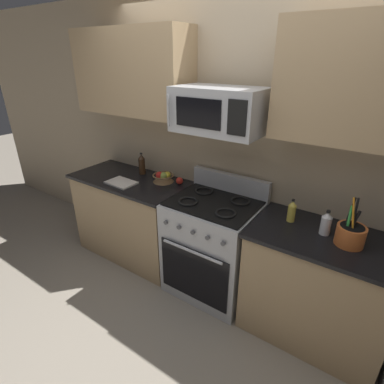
{
  "coord_description": "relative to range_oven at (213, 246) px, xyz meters",
  "views": [
    {
      "loc": [
        1.14,
        -1.29,
        2.07
      ],
      "look_at": [
        -0.14,
        0.59,
        1.03
      ],
      "focal_mm": 28.07,
      "sensor_mm": 36.0,
      "label": 1
    }
  ],
  "objects": [
    {
      "name": "bottle_soy",
      "position": [
        -1.0,
        0.18,
        0.54
      ],
      "size": [
        0.07,
        0.07,
        0.23
      ],
      "color": "#382314",
      "rests_on": "counter_left"
    },
    {
      "name": "counter_left",
      "position": [
        -1.02,
        -0.0,
        -0.02
      ],
      "size": [
        1.26,
        0.63,
        0.91
      ],
      "color": "tan",
      "rests_on": "ground"
    },
    {
      "name": "fruit_basket",
      "position": [
        -0.67,
        0.14,
        0.48
      ],
      "size": [
        0.22,
        0.22,
        0.1
      ],
      "color": "brown",
      "rests_on": "counter_left"
    },
    {
      "name": "counter_right",
      "position": [
        0.91,
        -0.0,
        -0.02
      ],
      "size": [
        1.04,
        0.63,
        0.91
      ],
      "color": "tan",
      "rests_on": "ground"
    },
    {
      "name": "bottle_vinegar",
      "position": [
        0.89,
        0.03,
        0.52
      ],
      "size": [
        0.07,
        0.07,
        0.19
      ],
      "color": "silver",
      "rests_on": "counter_right"
    },
    {
      "name": "ground_plane",
      "position": [
        0.0,
        -0.71,
        -0.47
      ],
      "size": [
        16.0,
        16.0,
        0.0
      ],
      "primitive_type": "plane",
      "color": "gray"
    },
    {
      "name": "microwave",
      "position": [
        -0.0,
        0.03,
        1.22
      ],
      "size": [
        0.69,
        0.44,
        0.34
      ],
      "color": "#B2B5BA"
    },
    {
      "name": "cutting_board",
      "position": [
        -0.99,
        -0.14,
        0.44
      ],
      "size": [
        0.3,
        0.22,
        0.02
      ],
      "primitive_type": "cube",
      "rotation": [
        0.0,
        0.0,
        -0.04
      ],
      "color": "silver",
      "rests_on": "counter_left"
    },
    {
      "name": "wall_back",
      "position": [
        0.0,
        0.38,
        0.83
      ],
      "size": [
        8.0,
        0.1,
        2.6
      ],
      "primitive_type": "cube",
      "color": "tan",
      "rests_on": "ground"
    },
    {
      "name": "bottle_oil",
      "position": [
        0.63,
        0.08,
        0.52
      ],
      "size": [
        0.06,
        0.06,
        0.18
      ],
      "color": "gold",
      "rests_on": "counter_right"
    },
    {
      "name": "utensil_crock",
      "position": [
        1.05,
        -0.01,
        0.51
      ],
      "size": [
        0.19,
        0.19,
        0.34
      ],
      "color": "#D1662D",
      "rests_on": "counter_right"
    },
    {
      "name": "upper_cabinets_left",
      "position": [
        -1.02,
        0.16,
        1.45
      ],
      "size": [
        1.25,
        0.34,
        0.76
      ],
      "color": "tan"
    },
    {
      "name": "apple_loose",
      "position": [
        -0.5,
        0.17,
        0.47
      ],
      "size": [
        0.07,
        0.07,
        0.07
      ],
      "primitive_type": "sphere",
      "color": "red",
      "rests_on": "counter_left"
    },
    {
      "name": "upper_cabinets_right",
      "position": [
        0.92,
        0.16,
        1.45
      ],
      "size": [
        1.03,
        0.34,
        0.76
      ],
      "color": "tan"
    },
    {
      "name": "range_oven",
      "position": [
        0.0,
        0.0,
        0.0
      ],
      "size": [
        0.76,
        0.67,
        1.09
      ],
      "color": "#B2B5BA",
      "rests_on": "ground"
    }
  ]
}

